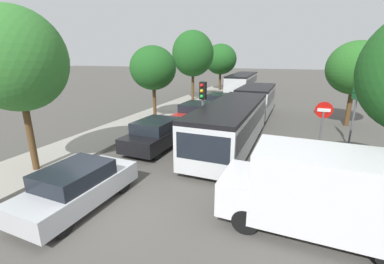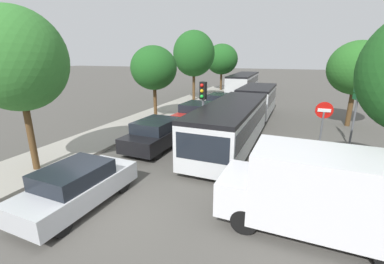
# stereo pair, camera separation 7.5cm
# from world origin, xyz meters

# --- Properties ---
(ground_plane) EXTENTS (200.00, 200.00, 0.00)m
(ground_plane) POSITION_xyz_m (0.00, 0.00, 0.00)
(ground_plane) COLOR #4F4C47
(kerb_strip_left) EXTENTS (3.20, 38.70, 0.14)m
(kerb_strip_left) POSITION_xyz_m (-5.75, 14.35, 0.07)
(kerb_strip_left) COLOR #9E998E
(kerb_strip_left) RESTS_ON ground
(articulated_bus) EXTENTS (2.62, 15.82, 2.34)m
(articulated_bus) POSITION_xyz_m (1.70, 10.56, 1.35)
(articulated_bus) COLOR silver
(articulated_bus) RESTS_ON ground
(city_bus_rear) EXTENTS (2.84, 11.43, 2.44)m
(city_bus_rear) POSITION_xyz_m (-1.78, 28.70, 1.41)
(city_bus_rear) COLOR silver
(city_bus_rear) RESTS_ON ground
(queued_car_silver) EXTENTS (1.83, 4.05, 1.39)m
(queued_car_silver) POSITION_xyz_m (-1.59, -0.10, 0.70)
(queued_car_silver) COLOR #B7BABF
(queued_car_silver) RESTS_ON ground
(queued_car_black) EXTENTS (2.00, 4.43, 1.52)m
(queued_car_black) POSITION_xyz_m (-1.92, 5.67, 0.77)
(queued_car_black) COLOR black
(queued_car_black) RESTS_ON ground
(queued_car_red) EXTENTS (2.02, 4.48, 1.53)m
(queued_car_red) POSITION_xyz_m (-1.73, 11.07, 0.78)
(queued_car_red) COLOR #B21E19
(queued_car_red) RESTS_ON ground
(queued_car_graphite) EXTENTS (1.91, 4.22, 1.44)m
(queued_car_graphite) POSITION_xyz_m (-1.66, 16.49, 0.73)
(queued_car_graphite) COLOR #47474C
(queued_car_graphite) RESTS_ON ground
(white_van) EXTENTS (5.05, 2.10, 2.31)m
(white_van) POSITION_xyz_m (5.47, 1.33, 1.24)
(white_van) COLOR silver
(white_van) RESTS_ON ground
(traffic_light) EXTENTS (0.35, 0.38, 3.40)m
(traffic_light) POSITION_xyz_m (0.15, 6.93, 2.50)
(traffic_light) COLOR #56595E
(traffic_light) RESTS_ON ground
(no_entry_sign) EXTENTS (0.70, 0.08, 2.82)m
(no_entry_sign) POSITION_xyz_m (5.76, 6.33, 1.88)
(no_entry_sign) COLOR #56595E
(no_entry_sign) RESTS_ON ground
(direction_sign_post) EXTENTS (0.24, 1.40, 3.60)m
(direction_sign_post) POSITION_xyz_m (7.53, 9.56, 2.57)
(direction_sign_post) COLOR #56595E
(direction_sign_post) RESTS_ON ground
(tree_left_near) EXTENTS (3.59, 3.59, 6.42)m
(tree_left_near) POSITION_xyz_m (-5.17, 1.22, 4.50)
(tree_left_near) COLOR #51381E
(tree_left_near) RESTS_ON ground
(tree_left_mid) EXTENTS (3.35, 3.35, 5.40)m
(tree_left_mid) POSITION_xyz_m (-5.16, 11.25, 3.82)
(tree_left_mid) COLOR #51381E
(tree_left_mid) RESTS_ON ground
(tree_left_far) EXTENTS (4.27, 4.27, 7.20)m
(tree_left_far) POSITION_xyz_m (-5.53, 20.16, 4.77)
(tree_left_far) COLOR #51381E
(tree_left_far) RESTS_ON ground
(tree_left_distant) EXTENTS (4.32, 4.32, 6.28)m
(tree_left_distant) POSITION_xyz_m (-5.09, 29.52, 4.15)
(tree_left_distant) COLOR #51381E
(tree_left_distant) RESTS_ON ground
(tree_right_mid) EXTENTS (3.66, 3.66, 5.65)m
(tree_right_mid) POSITION_xyz_m (8.17, 14.44, 3.90)
(tree_right_mid) COLOR #51381E
(tree_right_mid) RESTS_ON ground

